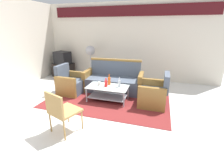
# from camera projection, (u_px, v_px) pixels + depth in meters

# --- Properties ---
(ground_plane) EXTENTS (14.00, 14.00, 0.00)m
(ground_plane) POSITION_uv_depth(u_px,v_px,m) (100.00, 116.00, 3.65)
(ground_plane) COLOR white
(wall_back) EXTENTS (6.52, 0.19, 2.80)m
(wall_back) POSITION_uv_depth(u_px,v_px,m) (128.00, 40.00, 5.99)
(wall_back) COLOR silver
(wall_back) RESTS_ON ground
(rug) EXTENTS (3.29, 2.09, 0.01)m
(rug) POSITION_uv_depth(u_px,v_px,m) (108.00, 99.00, 4.53)
(rug) COLOR maroon
(rug) RESTS_ON ground
(couch) EXTENTS (1.82, 0.80, 0.96)m
(couch) POSITION_uv_depth(u_px,v_px,m) (114.00, 81.00, 5.03)
(couch) COLOR #4C5666
(couch) RESTS_ON rug
(armchair_left) EXTENTS (0.72, 0.78, 0.85)m
(armchair_left) POSITION_uv_depth(u_px,v_px,m) (71.00, 84.00, 4.89)
(armchair_left) COLOR #4C5666
(armchair_left) RESTS_ON rug
(armchair_right) EXTENTS (0.71, 0.77, 0.85)m
(armchair_right) POSITION_uv_depth(u_px,v_px,m) (154.00, 94.00, 4.12)
(armchair_right) COLOR #4C5666
(armchair_right) RESTS_ON rug
(coffee_table) EXTENTS (1.10, 0.60, 0.40)m
(coffee_table) POSITION_uv_depth(u_px,v_px,m) (108.00, 91.00, 4.36)
(coffee_table) COLOR silver
(coffee_table) RESTS_ON rug
(bottle_red) EXTENTS (0.08, 0.08, 0.23)m
(bottle_red) POSITION_uv_depth(u_px,v_px,m) (106.00, 83.00, 4.28)
(bottle_red) COLOR red
(bottle_red) RESTS_ON coffee_table
(bottle_orange) EXTENTS (0.08, 0.08, 0.30)m
(bottle_orange) POSITION_uv_depth(u_px,v_px,m) (109.00, 81.00, 4.43)
(bottle_orange) COLOR #D85919
(bottle_orange) RESTS_ON coffee_table
(bottle_clear) EXTENTS (0.07, 0.07, 0.27)m
(bottle_clear) POSITION_uv_depth(u_px,v_px,m) (119.00, 83.00, 4.26)
(bottle_clear) COLOR silver
(bottle_clear) RESTS_ON coffee_table
(cup) EXTENTS (0.08, 0.08, 0.10)m
(cup) POSITION_uv_depth(u_px,v_px,m) (99.00, 83.00, 4.40)
(cup) COLOR silver
(cup) RESTS_ON coffee_table
(tv_stand) EXTENTS (0.80, 0.50, 0.52)m
(tv_stand) POSITION_uv_depth(u_px,v_px,m) (64.00, 70.00, 6.61)
(tv_stand) COLOR black
(tv_stand) RESTS_ON ground
(television) EXTENTS (0.69, 0.57, 0.48)m
(television) POSITION_uv_depth(u_px,v_px,m) (62.00, 58.00, 6.46)
(television) COLOR black
(television) RESTS_ON tv_stand
(pedestal_fan) EXTENTS (0.36, 0.36, 1.27)m
(pedestal_fan) POSITION_uv_depth(u_px,v_px,m) (90.00, 52.00, 6.09)
(pedestal_fan) COLOR #2D2D33
(pedestal_fan) RESTS_ON ground
(wicker_chair) EXTENTS (0.61, 0.61, 0.84)m
(wicker_chair) POSITION_uv_depth(u_px,v_px,m) (61.00, 109.00, 2.94)
(wicker_chair) COLOR #AD844C
(wicker_chair) RESTS_ON ground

